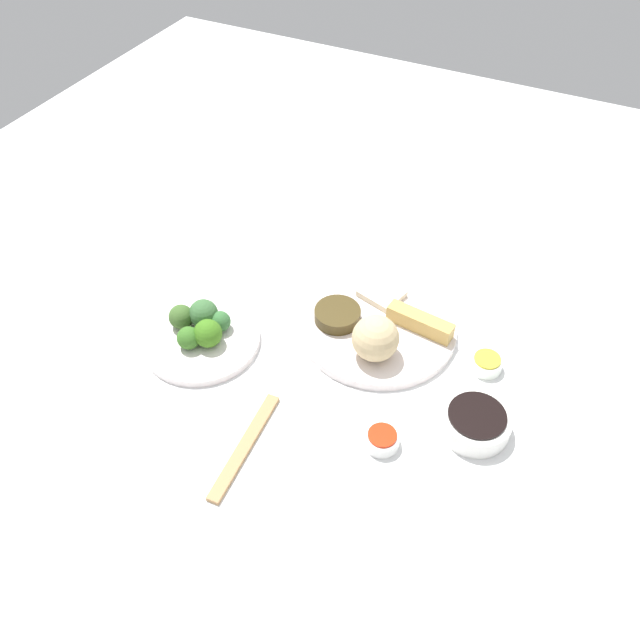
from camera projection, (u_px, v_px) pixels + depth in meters
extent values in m
cube|color=white|center=(351.00, 345.00, 1.15)|extent=(2.20, 2.20, 0.02)
cylinder|color=white|center=(378.00, 327.00, 1.16)|extent=(0.28, 0.28, 0.02)
sphere|color=tan|center=(375.00, 338.00, 1.07)|extent=(0.08, 0.08, 0.08)
cube|color=tan|center=(420.00, 322.00, 1.13)|extent=(0.04, 0.12, 0.03)
cube|color=beige|center=(382.00, 294.00, 1.20)|extent=(0.08, 0.09, 0.01)
cylinder|color=#403315|center=(338.00, 315.00, 1.15)|extent=(0.08, 0.08, 0.02)
cylinder|color=white|center=(202.00, 339.00, 1.14)|extent=(0.20, 0.20, 0.01)
sphere|color=#3C741C|center=(208.00, 333.00, 1.11)|extent=(0.05, 0.05, 0.05)
sphere|color=#396636|center=(204.00, 314.00, 1.14)|extent=(0.05, 0.05, 0.05)
sphere|color=#346834|center=(220.00, 321.00, 1.13)|extent=(0.04, 0.04, 0.04)
sphere|color=#376B23|center=(188.00, 338.00, 1.10)|extent=(0.04, 0.04, 0.04)
sphere|color=#3C5E28|center=(181.00, 317.00, 1.14)|extent=(0.04, 0.04, 0.04)
cylinder|color=white|center=(475.00, 423.00, 1.00)|extent=(0.11, 0.11, 0.03)
cylinder|color=black|center=(477.00, 415.00, 0.99)|extent=(0.09, 0.09, 0.00)
cylinder|color=white|center=(382.00, 440.00, 0.99)|extent=(0.05, 0.05, 0.02)
cylinder|color=red|center=(382.00, 435.00, 0.98)|extent=(0.04, 0.04, 0.00)
cylinder|color=white|center=(486.00, 364.00, 1.09)|extent=(0.05, 0.05, 0.02)
cylinder|color=gold|center=(487.00, 359.00, 1.08)|extent=(0.04, 0.04, 0.00)
cube|color=#AE8150|center=(245.00, 446.00, 0.99)|extent=(0.20, 0.03, 0.01)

